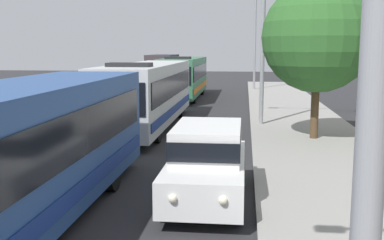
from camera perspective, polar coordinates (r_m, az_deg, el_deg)
name	(u,v)px	position (r m, az deg, el deg)	size (l,w,h in m)	color
bus_lead	(7,157)	(9.79, -21.75, -4.21)	(2.58, 12.20, 3.21)	#284C8C
bus_second_in_line	(148,92)	(22.41, -5.37, 3.40)	(2.58, 11.97, 3.21)	silver
bus_middle	(184,76)	(35.38, -0.98, 5.41)	(2.58, 10.70, 3.21)	#33724C
white_suv	(207,160)	(11.62, 1.89, -4.92)	(1.86, 4.70, 1.90)	white
box_truck_oncoming	(161,70)	(44.38, -3.78, 6.11)	(2.35, 7.85, 3.15)	maroon
streetlamp_mid	(263,14)	(22.59, 8.74, 12.70)	(5.64, 0.28, 8.58)	gray
streetlamp_far	(255,30)	(42.09, 7.73, 10.87)	(5.07, 0.28, 8.66)	gray
roadside_tree	(318,37)	(19.36, 15.13, 9.77)	(4.42, 4.42, 6.29)	#4C3823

